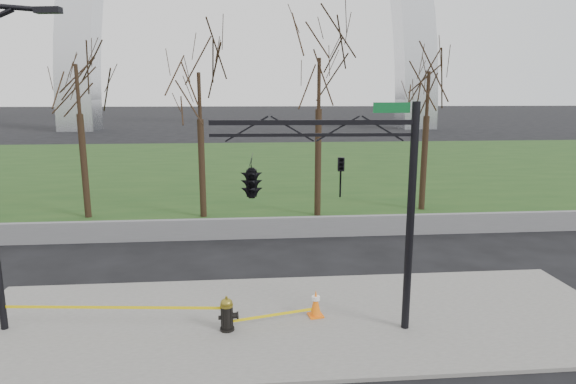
{
  "coord_description": "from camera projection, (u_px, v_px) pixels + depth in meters",
  "views": [
    {
      "loc": [
        -1.31,
        -12.27,
        6.16
      ],
      "look_at": [
        -0.06,
        2.0,
        3.25
      ],
      "focal_mm": 30.02,
      "sensor_mm": 36.0,
      "label": 1
    }
  ],
  "objects": [
    {
      "name": "caution_tape",
      "position": [
        162.0,
        310.0,
        12.67
      ],
      "size": [
        8.28,
        0.6,
        0.47
      ],
      "color": "yellow",
      "rests_on": "ground"
    },
    {
      "name": "fire_hydrant",
      "position": [
        227.0,
        315.0,
        12.54
      ],
      "size": [
        0.58,
        0.38,
        0.94
      ],
      "rotation": [
        0.0,
        0.0,
        0.06
      ],
      "color": "black",
      "rests_on": "sidewalk"
    },
    {
      "name": "guardrail",
      "position": [
        277.0,
        228.0,
        21.04
      ],
      "size": [
        60.0,
        0.3,
        0.9
      ],
      "primitive_type": "cube",
      "color": "#59595B",
      "rests_on": "ground"
    },
    {
      "name": "grass_strip",
      "position": [
        261.0,
        165.0,
        42.6
      ],
      "size": [
        120.0,
        40.0,
        0.06
      ],
      "primitive_type": "cube",
      "color": "#1C3C16",
      "rests_on": "ground"
    },
    {
      "name": "traffic_signal_mast",
      "position": [
        283.0,
        178.0,
        11.83
      ],
      "size": [
        5.1,
        2.51,
        6.0
      ],
      "rotation": [
        0.0,
        0.0,
        -0.05
      ],
      "color": "black",
      "rests_on": "ground"
    },
    {
      "name": "traffic_cone",
      "position": [
        316.0,
        303.0,
        13.34
      ],
      "size": [
        0.45,
        0.45,
        0.76
      ],
      "rotation": [
        0.0,
        0.0,
        0.17
      ],
      "color": "orange",
      "rests_on": "sidewalk"
    },
    {
      "name": "tree_row",
      "position": [
        141.0,
        132.0,
        23.62
      ],
      "size": [
        33.14,
        4.0,
        8.69
      ],
      "color": "black",
      "rests_on": "ground"
    },
    {
      "name": "ground",
      "position": [
        296.0,
        321.0,
        13.32
      ],
      "size": [
        500.0,
        500.0,
        0.0
      ],
      "primitive_type": "plane",
      "color": "black",
      "rests_on": "ground"
    },
    {
      "name": "sidewalk",
      "position": [
        296.0,
        320.0,
        13.31
      ],
      "size": [
        18.0,
        6.0,
        0.1
      ],
      "primitive_type": "cube",
      "color": "slate",
      "rests_on": "ground"
    }
  ]
}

